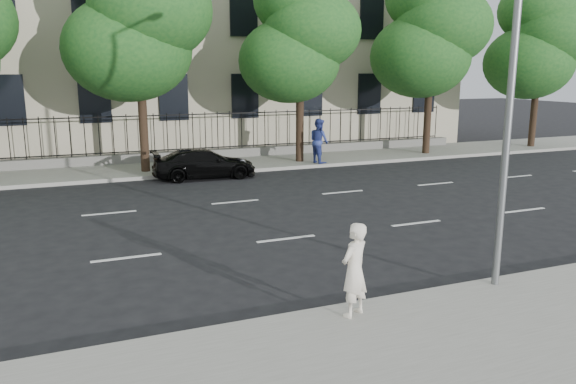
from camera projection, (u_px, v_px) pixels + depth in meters
name	position (u px, v px, depth m)	size (l,w,h in m)	color
ground	(329.00, 270.00, 12.23)	(120.00, 120.00, 0.00)	black
near_sidewalk	(445.00, 349.00, 8.60)	(60.00, 4.00, 0.15)	gray
far_sidewalk	(189.00, 167.00, 24.89)	(60.00, 4.00, 0.15)	gray
lane_markings	(258.00, 218.00, 16.53)	(49.60, 4.62, 0.01)	silver
iron_fence	(181.00, 149.00, 26.30)	(30.00, 0.50, 2.20)	slate
street_light	(495.00, 22.00, 10.46)	(0.25, 3.32, 8.05)	slate
tree_c	(138.00, 15.00, 22.24)	(5.89, 5.50, 9.80)	#382619
tree_d	(300.00, 34.00, 24.95)	(5.34, 4.94, 8.84)	#382619
tree_e	(431.00, 30.00, 27.45)	(5.71, 5.31, 9.46)	#382619
tree_f	(539.00, 40.00, 30.10)	(5.52, 5.12, 9.01)	#382619
black_sedan	(204.00, 164.00, 22.54)	(1.68, 4.12, 1.20)	black
woman_near	(354.00, 270.00, 9.46)	(0.60, 0.39, 1.64)	white
pedestrian_far	(319.00, 141.00, 25.28)	(0.98, 0.76, 2.01)	#303E8C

